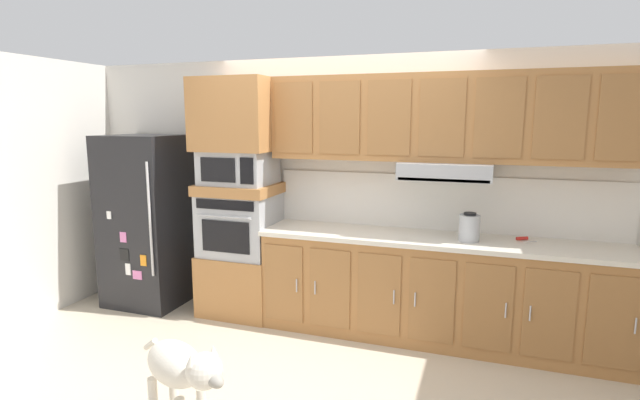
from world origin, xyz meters
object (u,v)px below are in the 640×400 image
object	(u,v)px
refrigerator	(147,220)
dog	(181,369)
microwave	(239,167)
electric_kettle	(469,228)
screwdriver	(523,239)
built_in_oven	(240,224)

from	to	relation	value
refrigerator	dog	distance (m)	2.48
microwave	electric_kettle	bearing A→B (deg)	-1.26
screwdriver	refrigerator	bearing A→B (deg)	-176.96
screwdriver	electric_kettle	size ratio (longest dim) A/B	0.69
screwdriver	dog	world-z (taller)	screwdriver
electric_kettle	microwave	bearing A→B (deg)	178.74
refrigerator	screwdriver	xyz separation A→B (m)	(3.63, 0.19, 0.05)
refrigerator	screwdriver	size ratio (longest dim) A/B	10.65
built_in_oven	dog	bearing A→B (deg)	-72.39
electric_kettle	dog	size ratio (longest dim) A/B	0.30
built_in_oven	electric_kettle	bearing A→B (deg)	-1.26
built_in_oven	dog	distance (m)	2.02
refrigerator	dog	xyz separation A→B (m)	(1.64, -1.81, -0.44)
refrigerator	microwave	bearing A→B (deg)	3.69
microwave	electric_kettle	xyz separation A→B (m)	(2.15, -0.05, -0.43)
dog	microwave	bearing A→B (deg)	131.74
built_in_oven	electric_kettle	distance (m)	2.16
screwdriver	electric_kettle	bearing A→B (deg)	-157.95
microwave	screwdriver	world-z (taller)	microwave
refrigerator	electric_kettle	world-z (taller)	refrigerator
built_in_oven	screwdriver	size ratio (longest dim) A/B	4.24
microwave	electric_kettle	size ratio (longest dim) A/B	2.68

